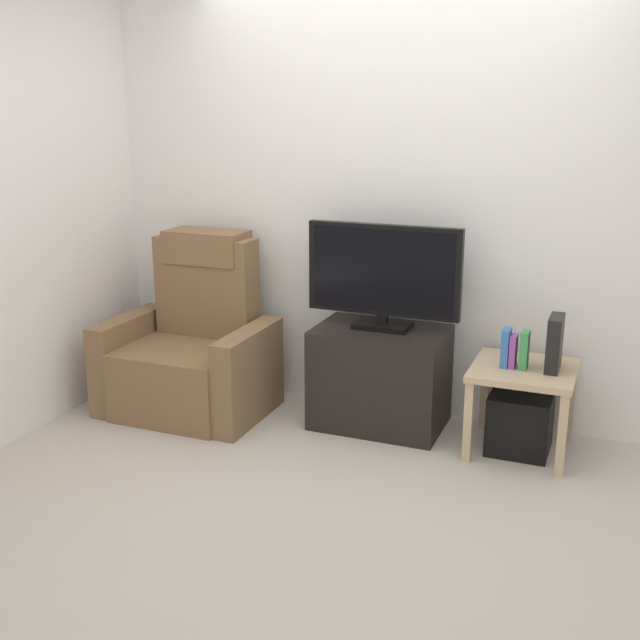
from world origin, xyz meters
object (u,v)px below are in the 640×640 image
object	(u,v)px
television	(383,274)
book_middle	(513,351)
book_rightmost	(524,350)
book_leftmost	(506,348)
subwoofer_box	(520,422)
game_console	(555,343)
recliner_armchair	(193,350)
tv_stand	(380,377)
side_table	(523,381)

from	to	relation	value
television	book_middle	distance (m)	0.84
book_rightmost	book_leftmost	bearing A→B (deg)	180.00
subwoofer_box	game_console	distance (m)	0.49
subwoofer_box	book_leftmost	bearing A→B (deg)	-168.69
recliner_armchair	game_console	size ratio (longest dim) A/B	3.67
subwoofer_box	book_middle	bearing A→B (deg)	-161.54
tv_stand	recliner_armchair	size ratio (longest dim) A/B	0.69
subwoofer_box	book_leftmost	xyz separation A→B (m)	(-0.10, -0.02, 0.42)
tv_stand	game_console	world-z (taller)	game_console
television	recliner_armchair	distance (m)	1.29
book_rightmost	game_console	world-z (taller)	game_console
book_middle	game_console	size ratio (longest dim) A/B	0.60
recliner_armchair	television	bearing A→B (deg)	14.11
recliner_armchair	book_leftmost	bearing A→B (deg)	8.07
subwoofer_box	television	bearing A→B (deg)	175.20
book_leftmost	book_middle	bearing A→B (deg)	0.00
book_leftmost	book_middle	size ratio (longest dim) A/B	1.17
recliner_armchair	book_middle	distance (m)	1.93
tv_stand	recliner_armchair	distance (m)	1.18
television	side_table	xyz separation A→B (m)	(0.82, -0.07, -0.50)
game_console	side_table	bearing A→B (deg)	-176.05
subwoofer_box	tv_stand	bearing A→B (deg)	176.52
book_leftmost	tv_stand	bearing A→B (deg)	174.45
tv_stand	book_leftmost	distance (m)	0.78
television	tv_stand	bearing A→B (deg)	-90.00
television	book_leftmost	distance (m)	0.79
television	book_middle	bearing A→B (deg)	-6.67
tv_stand	recliner_armchair	xyz separation A→B (m)	(-1.16, -0.16, 0.08)
tv_stand	game_console	xyz separation A→B (m)	(0.96, -0.04, 0.33)
side_table	book_leftmost	size ratio (longest dim) A/B	2.62
television	recliner_armchair	bearing A→B (deg)	-171.15
tv_stand	side_table	bearing A→B (deg)	-3.48
tv_stand	book_leftmost	world-z (taller)	book_leftmost
recliner_armchair	subwoofer_box	bearing A→B (deg)	8.50
recliner_armchair	book_leftmost	size ratio (longest dim) A/B	5.23
subwoofer_box	book_leftmost	size ratio (longest dim) A/B	1.59
book_middle	book_rightmost	distance (m)	0.06
tv_stand	book_rightmost	size ratio (longest dim) A/B	3.68
television	game_console	world-z (taller)	television
recliner_armchair	book_leftmost	xyz separation A→B (m)	(1.88, 0.09, 0.21)
book_leftmost	television	bearing A→B (deg)	172.96
book_leftmost	subwoofer_box	bearing A→B (deg)	11.31
game_console	subwoofer_box	bearing A→B (deg)	-176.05
book_rightmost	game_console	distance (m)	0.16
book_middle	game_console	distance (m)	0.22
book_leftmost	book_middle	xyz separation A→B (m)	(0.04, 0.00, -0.02)
side_table	tv_stand	bearing A→B (deg)	176.52
game_console	tv_stand	bearing A→B (deg)	177.63
recliner_armchair	side_table	size ratio (longest dim) A/B	2.00
book_middle	recliner_armchair	bearing A→B (deg)	-177.26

